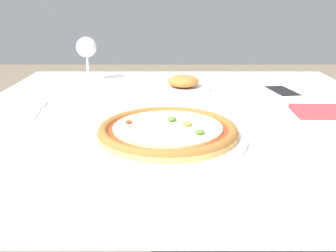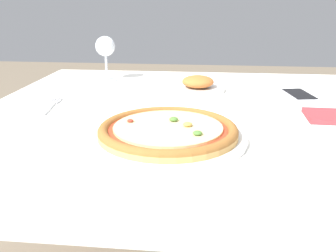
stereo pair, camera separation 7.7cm
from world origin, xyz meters
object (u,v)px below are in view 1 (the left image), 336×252
at_px(dining_table, 183,143).
at_px(fork, 38,109).
at_px(pizza_plate, 168,132).
at_px(wine_glass_far_left, 87,49).
at_px(cell_phone, 282,92).
at_px(side_plate, 183,84).

xyz_separation_m(dining_table, fork, (-0.39, 0.02, 0.09)).
height_order(pizza_plate, fork, pizza_plate).
bearing_deg(wine_glass_far_left, cell_phone, -15.16).
distance_m(pizza_plate, side_plate, 0.45).
distance_m(dining_table, cell_phone, 0.38).
relative_size(fork, wine_glass_far_left, 1.08).
height_order(cell_phone, side_plate, side_plate).
xyz_separation_m(wine_glass_far_left, cell_phone, (0.64, -0.17, -0.11)).
bearing_deg(fork, wine_glass_far_left, 79.17).
bearing_deg(wine_glass_far_left, fork, -100.83).
height_order(fork, wine_glass_far_left, wine_glass_far_left).
xyz_separation_m(dining_table, cell_phone, (0.31, 0.19, 0.09)).
bearing_deg(fork, dining_table, -2.83).
bearing_deg(cell_phone, fork, -166.01).
relative_size(dining_table, cell_phone, 7.38).
height_order(dining_table, side_plate, side_plate).
xyz_separation_m(wine_glass_far_left, side_plate, (0.33, -0.12, -0.10)).
relative_size(cell_phone, side_plate, 0.88).
distance_m(fork, wine_glass_far_left, 0.37).
bearing_deg(cell_phone, wine_glass_far_left, 164.84).
height_order(wine_glass_far_left, cell_phone, wine_glass_far_left).
distance_m(wine_glass_far_left, cell_phone, 0.67).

